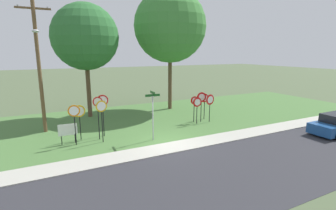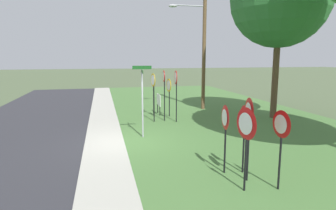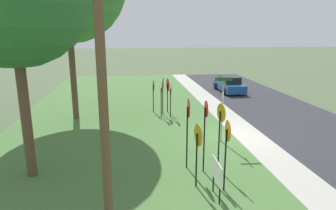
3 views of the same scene
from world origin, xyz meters
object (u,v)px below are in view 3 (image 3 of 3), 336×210
(utility_pole, at_px, (107,40))
(notice_board, at_px, (217,174))
(stop_sign_near_right, at_px, (205,122))
(yield_sign_near_right, at_px, (163,87))
(parked_sedan_distant, at_px, (229,85))
(stop_sign_far_left, at_px, (198,142))
(stop_sign_near_left, at_px, (221,122))
(yield_sign_far_right, at_px, (162,93))
(stop_sign_far_center, at_px, (227,141))
(yield_sign_near_left, at_px, (171,93))
(stop_sign_far_right, at_px, (188,118))
(yield_sign_far_left, at_px, (154,88))
(yield_sign_center, at_px, (168,87))
(street_name_post, at_px, (223,104))

(utility_pole, xyz_separation_m, notice_board, (1.19, -3.16, -4.21))
(stop_sign_near_right, bearing_deg, notice_board, -179.00)
(yield_sign_near_right, bearing_deg, utility_pole, 178.26)
(yield_sign_near_right, relative_size, parked_sedan_distant, 0.58)
(stop_sign_far_left, distance_m, notice_board, 1.22)
(yield_sign_near_right, bearing_deg, stop_sign_near_left, -160.14)
(stop_sign_near_left, distance_m, yield_sign_far_right, 7.69)
(stop_sign_far_center, height_order, yield_sign_near_left, stop_sign_far_center)
(stop_sign_far_right, distance_m, yield_sign_far_left, 8.51)
(yield_sign_near_left, distance_m, yield_sign_far_right, 0.57)
(stop_sign_far_center, xyz_separation_m, yield_sign_near_left, (9.01, 0.56, -0.24))
(stop_sign_far_right, xyz_separation_m, notice_board, (-2.28, -0.50, -1.20))
(stop_sign_far_right, height_order, yield_sign_center, stop_sign_far_right)
(parked_sedan_distant, bearing_deg, yield_sign_center, 134.56)
(stop_sign_far_right, distance_m, yield_sign_near_right, 7.78)
(stop_sign_near_left, height_order, yield_sign_near_right, stop_sign_near_left)
(yield_sign_near_left, relative_size, street_name_post, 0.67)
(stop_sign_near_left, relative_size, street_name_post, 0.84)
(stop_sign_far_center, height_order, yield_sign_far_right, stop_sign_far_center)
(stop_sign_near_left, bearing_deg, street_name_post, -26.92)
(yield_sign_far_right, bearing_deg, yield_sign_far_left, 23.21)
(yield_sign_near_left, bearing_deg, yield_sign_center, 7.82)
(stop_sign_far_right, height_order, yield_sign_far_right, stop_sign_far_right)
(stop_sign_near_right, bearing_deg, parked_sedan_distant, -19.06)
(notice_board, relative_size, parked_sedan_distant, 0.30)
(yield_sign_near_right, distance_m, yield_sign_far_left, 0.91)
(street_name_post, bearing_deg, stop_sign_near_right, 155.29)
(stop_sign_far_center, bearing_deg, street_name_post, -11.21)
(stop_sign_near_right, bearing_deg, yield_sign_near_left, 4.55)
(street_name_post, xyz_separation_m, parked_sedan_distant, (11.91, -4.43, -1.25))
(yield_sign_near_left, relative_size, yield_sign_near_right, 0.87)
(yield_sign_far_left, distance_m, notice_board, 10.84)
(yield_sign_near_left, bearing_deg, yield_sign_far_right, 87.03)
(yield_sign_far_left, xyz_separation_m, notice_board, (-10.76, -1.09, -0.75))
(stop_sign_near_right, xyz_separation_m, utility_pole, (-3.05, 3.22, 3.08))
(stop_sign_far_left, bearing_deg, stop_sign_far_center, -121.69)
(stop_sign_far_center, height_order, utility_pole, utility_pole)
(stop_sign_far_center, height_order, yield_sign_center, stop_sign_far_center)
(stop_sign_near_right, distance_m, stop_sign_far_left, 1.23)
(utility_pole, xyz_separation_m, parked_sedan_distant, (18.00, -9.28, -4.44))
(yield_sign_near_right, bearing_deg, street_name_post, -145.34)
(stop_sign_far_right, height_order, street_name_post, street_name_post)
(stop_sign_far_left, xyz_separation_m, yield_sign_near_right, (9.27, 0.09, 0.16))
(stop_sign_far_right, relative_size, yield_sign_center, 1.25)
(yield_sign_near_left, bearing_deg, stop_sign_far_left, -175.42)
(yield_sign_near_left, relative_size, notice_board, 1.68)
(stop_sign_far_left, relative_size, utility_pole, 0.24)
(stop_sign_near_right, bearing_deg, yield_sign_near_right, 7.21)
(stop_sign_near_right, height_order, stop_sign_far_center, stop_sign_near_right)
(yield_sign_far_right, bearing_deg, parked_sedan_distant, -36.75)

